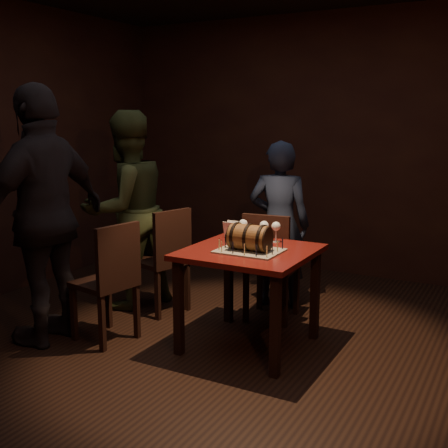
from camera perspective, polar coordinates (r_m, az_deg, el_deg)
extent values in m
plane|color=black|center=(4.28, -0.57, -12.67)|extent=(5.00, 5.00, 0.00)
cube|color=black|center=(6.23, 10.87, 7.86)|extent=(5.00, 0.04, 2.80)
cube|color=#520F0D|center=(4.13, 2.62, -2.87)|extent=(0.90, 0.90, 0.04)
cube|color=black|center=(4.10, -4.63, -8.46)|extent=(0.06, 0.06, 0.71)
cube|color=black|center=(3.76, 5.24, -10.31)|extent=(0.06, 0.06, 0.71)
cube|color=black|center=(4.72, 0.47, -5.79)|extent=(0.06, 0.06, 0.71)
cube|color=black|center=(4.43, 9.23, -7.09)|extent=(0.06, 0.06, 0.71)
cube|color=gray|center=(4.06, 2.61, -2.74)|extent=(0.45, 0.35, 0.01)
cylinder|color=brown|center=(4.03, 2.62, -1.38)|extent=(0.28, 0.19, 0.19)
cylinder|color=black|center=(4.08, 1.32, -1.23)|extent=(0.02, 0.20, 0.20)
cylinder|color=black|center=(4.03, 2.62, -1.38)|extent=(0.02, 0.20, 0.20)
cylinder|color=black|center=(3.99, 3.95, -1.53)|extent=(0.02, 0.20, 0.20)
cylinder|color=black|center=(4.10, 0.82, -1.17)|extent=(0.01, 0.18, 0.18)
cylinder|color=black|center=(3.97, 4.48, -1.59)|extent=(0.01, 0.18, 0.18)
cylinder|color=black|center=(4.11, 0.56, -1.14)|extent=(0.04, 0.02, 0.02)
sphere|color=black|center=(4.12, 0.31, -1.11)|extent=(0.03, 0.03, 0.03)
cylinder|color=#F7E893|center=(3.99, -0.24, -2.29)|extent=(0.01, 0.01, 0.08)
cylinder|color=black|center=(3.98, -0.24, -1.66)|extent=(0.00, 0.00, 0.01)
cylinder|color=black|center=(3.95, 0.91, -2.44)|extent=(0.01, 0.01, 0.08)
cylinder|color=black|center=(3.94, 0.91, -1.80)|extent=(0.00, 0.00, 0.01)
cylinder|color=#F7E893|center=(3.91, 2.09, -2.58)|extent=(0.01, 0.01, 0.08)
cylinder|color=black|center=(3.90, 2.09, -1.94)|extent=(0.00, 0.00, 0.01)
cylinder|color=black|center=(3.87, 3.29, -2.73)|extent=(0.01, 0.01, 0.08)
cylinder|color=black|center=(3.86, 3.29, -2.08)|extent=(0.00, 0.00, 0.01)
cylinder|color=#F7E893|center=(3.85, 4.38, -2.80)|extent=(0.01, 0.01, 0.08)
cylinder|color=black|center=(3.84, 4.39, -2.15)|extent=(0.00, 0.00, 0.01)
cylinder|color=black|center=(3.93, 4.93, -2.52)|extent=(0.01, 0.01, 0.08)
cylinder|color=black|center=(3.92, 4.94, -1.88)|extent=(0.00, 0.00, 0.01)
cylinder|color=#F7E893|center=(4.02, 5.45, -2.25)|extent=(0.01, 0.01, 0.08)
cylinder|color=black|center=(4.01, 5.47, -1.63)|extent=(0.00, 0.00, 0.01)
cylinder|color=black|center=(4.10, 5.96, -2.00)|extent=(0.01, 0.01, 0.08)
cylinder|color=black|center=(4.09, 5.97, -1.38)|extent=(0.00, 0.00, 0.01)
cylinder|color=#F7E893|center=(4.13, 4.80, -1.86)|extent=(0.01, 0.01, 0.08)
cylinder|color=black|center=(4.12, 4.81, -1.25)|extent=(0.00, 0.00, 0.01)
cylinder|color=black|center=(4.17, 3.66, -1.73)|extent=(0.01, 0.01, 0.08)
cylinder|color=black|center=(4.16, 3.67, -1.13)|extent=(0.00, 0.00, 0.01)
cylinder|color=#F7E893|center=(4.21, 2.55, -1.60)|extent=(0.01, 0.01, 0.08)
cylinder|color=black|center=(4.20, 2.55, -1.00)|extent=(0.00, 0.00, 0.01)
cylinder|color=black|center=(4.25, 1.45, -1.48)|extent=(0.01, 0.01, 0.08)
cylinder|color=black|center=(4.24, 1.45, -0.88)|extent=(0.00, 0.00, 0.01)
cylinder|color=#F7E893|center=(4.20, 0.72, -1.60)|extent=(0.01, 0.01, 0.08)
cylinder|color=black|center=(4.19, 0.72, -1.00)|extent=(0.00, 0.00, 0.01)
cylinder|color=black|center=(4.13, 0.13, -1.84)|extent=(0.01, 0.01, 0.08)
cylinder|color=black|center=(4.12, 0.13, -1.23)|extent=(0.00, 0.00, 0.01)
cylinder|color=#F7E893|center=(4.05, -0.49, -2.09)|extent=(0.01, 0.01, 0.08)
cylinder|color=black|center=(4.04, -0.49, -1.47)|extent=(0.00, 0.00, 0.01)
cylinder|color=silver|center=(4.46, 1.95, -1.52)|extent=(0.06, 0.06, 0.01)
cylinder|color=silver|center=(4.45, 1.95, -0.93)|extent=(0.01, 0.01, 0.09)
sphere|color=silver|center=(4.43, 1.96, 0.02)|extent=(0.07, 0.07, 0.07)
sphere|color=#591114|center=(4.43, 1.96, -0.07)|extent=(0.05, 0.05, 0.05)
cylinder|color=silver|center=(4.40, 4.07, -1.70)|extent=(0.06, 0.06, 0.01)
cylinder|color=silver|center=(4.39, 4.08, -1.10)|extent=(0.01, 0.01, 0.09)
sphere|color=silver|center=(4.38, 4.09, -0.14)|extent=(0.07, 0.07, 0.07)
cylinder|color=silver|center=(4.38, 5.28, -1.80)|extent=(0.06, 0.06, 0.01)
cylinder|color=silver|center=(4.37, 5.30, -1.20)|extent=(0.01, 0.01, 0.09)
sphere|color=silver|center=(4.35, 5.31, -0.23)|extent=(0.07, 0.07, 0.07)
sphere|color=#BF594C|center=(4.35, 5.31, -0.32)|extent=(0.05, 0.05, 0.05)
cylinder|color=silver|center=(4.34, 1.58, -0.90)|extent=(0.07, 0.07, 0.15)
cylinder|color=#9E5414|center=(4.34, 1.58, -1.12)|extent=(0.06, 0.06, 0.11)
cylinder|color=white|center=(4.33, 1.59, -0.27)|extent=(0.06, 0.06, 0.02)
cube|color=black|center=(4.79, 4.91, -4.40)|extent=(0.44, 0.44, 0.04)
cube|color=black|center=(4.97, 7.37, -6.72)|extent=(0.04, 0.04, 0.43)
cube|color=black|center=(5.06, 3.65, -6.30)|extent=(0.04, 0.04, 0.43)
cube|color=black|center=(4.66, 6.19, -7.91)|extent=(0.04, 0.04, 0.43)
cube|color=black|center=(4.76, 2.25, -7.43)|extent=(0.04, 0.04, 0.43)
cube|color=black|center=(4.56, 4.24, -1.93)|extent=(0.40, 0.08, 0.46)
cube|color=black|center=(4.99, -6.55, -3.81)|extent=(0.49, 0.49, 0.04)
cube|color=black|center=(5.28, -6.25, -5.61)|extent=(0.04, 0.04, 0.43)
cube|color=black|center=(5.08, -9.20, -6.36)|extent=(0.04, 0.04, 0.43)
cube|color=black|center=(5.04, -3.75, -6.40)|extent=(0.04, 0.04, 0.43)
cube|color=black|center=(4.83, -6.76, -7.24)|extent=(0.04, 0.04, 0.43)
cube|color=black|center=(4.80, -5.24, -1.31)|extent=(0.14, 0.40, 0.46)
cube|color=black|center=(4.42, -12.07, -5.92)|extent=(0.46, 0.46, 0.04)
cube|color=black|center=(4.72, -11.66, -7.80)|extent=(0.04, 0.04, 0.43)
cube|color=black|center=(4.53, -15.01, -8.78)|extent=(0.04, 0.04, 0.43)
cube|color=black|center=(4.48, -8.86, -8.76)|extent=(0.04, 0.04, 0.43)
cube|color=black|center=(4.27, -12.28, -9.87)|extent=(0.04, 0.04, 0.43)
cube|color=black|center=(4.22, -10.67, -3.15)|extent=(0.11, 0.40, 0.46)
imported|color=#1B2236|center=(5.06, 5.63, -0.08)|extent=(0.62, 0.48, 1.50)
imported|color=#3D4321|center=(5.10, -9.89, 1.40)|extent=(0.90, 1.02, 1.76)
imported|color=black|center=(4.41, -17.67, 0.80)|extent=(0.48, 1.15, 1.95)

